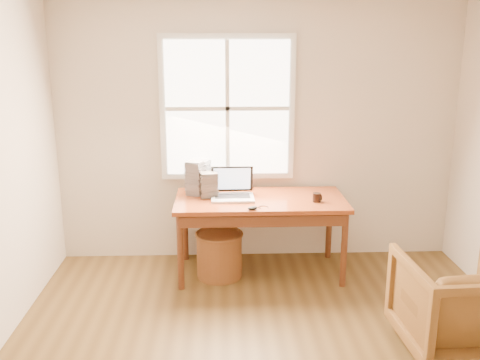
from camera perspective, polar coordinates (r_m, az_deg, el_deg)
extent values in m
cube|color=beige|center=(5.37, 1.87, 5.09)|extent=(4.00, 0.02, 2.60)
cube|color=silver|center=(5.28, -1.36, 7.67)|extent=(1.32, 0.05, 1.42)
cube|color=white|center=(5.25, -1.35, 7.63)|extent=(1.20, 0.02, 1.30)
cube|color=silver|center=(5.24, -1.35, 7.62)|extent=(0.04, 0.02, 1.30)
cube|color=silver|center=(5.24, -1.35, 7.62)|extent=(1.20, 0.02, 0.04)
cube|color=brown|center=(5.05, 2.18, -2.18)|extent=(1.60, 0.80, 0.04)
imported|color=brown|center=(4.22, 22.19, -12.23)|extent=(0.82, 0.84, 0.73)
cylinder|color=brown|center=(5.14, -2.22, -8.02)|extent=(0.56, 0.56, 0.43)
ellipsoid|color=black|center=(4.70, 1.36, -3.01)|extent=(0.11, 0.09, 0.03)
cylinder|color=black|center=(4.98, 8.19, -1.86)|extent=(0.08, 0.08, 0.08)
cube|color=#ADB1B9|center=(5.32, -4.11, 0.59)|extent=(0.20, 0.19, 0.30)
cube|color=#2A2A2F|center=(5.06, -3.33, -0.49)|extent=(0.18, 0.16, 0.24)
cube|color=#9898A4|center=(5.13, -4.85, 0.20)|extent=(0.19, 0.18, 0.33)
cube|color=#B6BDC3|center=(5.34, -2.01, 0.07)|extent=(0.17, 0.16, 0.19)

